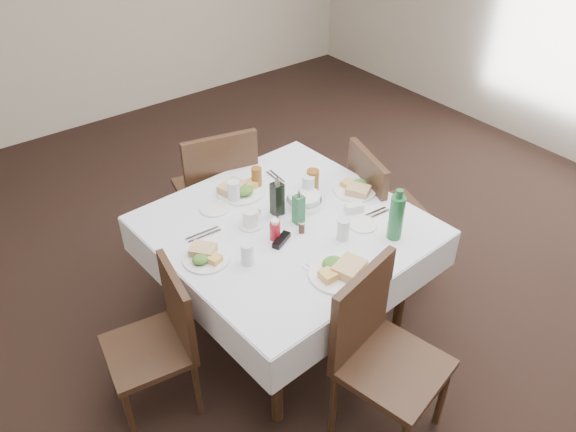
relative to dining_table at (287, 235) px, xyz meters
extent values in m
plane|color=black|center=(0.23, -0.15, -0.68)|extent=(7.00, 7.00, 0.00)
cylinder|color=#301F12|center=(-0.45, -0.50, -0.32)|extent=(0.06, 0.06, 0.72)
cylinder|color=#301F12|center=(-0.50, 0.45, -0.32)|extent=(0.06, 0.06, 0.72)
cylinder|color=#301F12|center=(0.50, -0.45, -0.32)|extent=(0.06, 0.06, 0.72)
cylinder|color=#301F12|center=(0.45, 0.50, -0.32)|extent=(0.06, 0.06, 0.72)
cube|color=#301F12|center=(0.00, 0.00, 0.05)|extent=(1.26, 1.26, 0.03)
cube|color=white|center=(0.00, 0.00, 0.07)|extent=(1.38, 1.38, 0.01)
cube|color=white|center=(-0.04, 0.65, -0.04)|extent=(1.31, 0.09, 0.22)
cube|color=white|center=(0.04, -0.65, -0.04)|extent=(1.31, 0.09, 0.22)
cube|color=white|center=(0.65, 0.04, -0.04)|extent=(0.09, 1.31, 0.22)
cube|color=white|center=(-0.65, -0.04, -0.04)|extent=(0.09, 1.31, 0.22)
cube|color=#301F12|center=(0.06, 0.89, -0.20)|extent=(0.57, 0.57, 0.04)
cube|color=#301F12|center=(0.01, 0.68, 0.06)|extent=(0.47, 0.15, 0.51)
cylinder|color=#301F12|center=(0.31, 1.04, -0.44)|extent=(0.04, 0.04, 0.48)
cylinder|color=#301F12|center=(0.21, 0.64, -0.44)|extent=(0.04, 0.04, 0.48)
cylinder|color=#301F12|center=(-0.09, 1.13, -0.44)|extent=(0.04, 0.04, 0.48)
cylinder|color=#301F12|center=(-0.18, 0.74, -0.44)|extent=(0.04, 0.04, 0.48)
cube|color=#301F12|center=(-0.04, -0.88, -0.22)|extent=(0.53, 0.53, 0.04)
cube|color=#301F12|center=(-0.08, -0.68, 0.02)|extent=(0.45, 0.14, 0.49)
cylinder|color=#301F12|center=(-0.27, -0.73, -0.45)|extent=(0.04, 0.04, 0.46)
cylinder|color=#301F12|center=(0.19, -1.02, -0.45)|extent=(0.04, 0.04, 0.46)
cylinder|color=#301F12|center=(0.11, -0.65, -0.45)|extent=(0.04, 0.04, 0.46)
cube|color=#301F12|center=(0.83, -0.02, -0.22)|extent=(0.56, 0.56, 0.04)
cube|color=#301F12|center=(0.64, 0.04, 0.02)|extent=(0.17, 0.44, 0.49)
cylinder|color=#301F12|center=(0.96, -0.26, -0.45)|extent=(0.04, 0.04, 0.46)
cylinder|color=#301F12|center=(0.59, -0.14, -0.45)|extent=(0.04, 0.04, 0.46)
cylinder|color=#301F12|center=(1.08, 0.11, -0.45)|extent=(0.04, 0.04, 0.46)
cylinder|color=#301F12|center=(0.71, 0.22, -0.45)|extent=(0.04, 0.04, 0.46)
cube|color=#301F12|center=(-0.89, -0.04, -0.27)|extent=(0.46, 0.46, 0.04)
cube|color=#301F12|center=(-0.71, -0.06, -0.06)|extent=(0.10, 0.40, 0.43)
cylinder|color=#301F12|center=(-1.03, 0.16, -0.48)|extent=(0.03, 0.03, 0.41)
cylinder|color=#301F12|center=(-0.69, 0.11, -0.48)|extent=(0.03, 0.03, 0.41)
cylinder|color=#301F12|center=(-1.09, -0.18, -0.48)|extent=(0.03, 0.03, 0.41)
cylinder|color=#301F12|center=(-0.75, -0.23, -0.48)|extent=(0.03, 0.03, 0.41)
cylinder|color=white|center=(-0.03, 0.40, 0.09)|extent=(0.28, 0.28, 0.01)
cube|color=tan|center=(-0.07, 0.43, 0.12)|extent=(0.17, 0.15, 0.05)
cube|color=#CE813F|center=(0.02, 0.40, 0.11)|extent=(0.10, 0.08, 0.04)
ellipsoid|color=#2C6416|center=(-0.03, 0.36, 0.12)|extent=(0.10, 0.09, 0.05)
cylinder|color=white|center=(-0.05, -0.48, 0.09)|extent=(0.29, 0.29, 0.02)
cube|color=tan|center=(-0.01, -0.50, 0.12)|extent=(0.18, 0.16, 0.05)
cube|color=#CE813F|center=(-0.10, -0.48, 0.12)|extent=(0.10, 0.08, 0.04)
ellipsoid|color=#2C6416|center=(-0.05, -0.43, 0.12)|extent=(0.11, 0.10, 0.05)
cylinder|color=white|center=(0.51, 0.01, 0.09)|extent=(0.25, 0.25, 0.01)
cube|color=tan|center=(0.49, -0.03, 0.11)|extent=(0.15, 0.16, 0.04)
cube|color=#CE813F|center=(0.50, 0.05, 0.11)|extent=(0.08, 0.09, 0.03)
ellipsoid|color=#2C6416|center=(0.55, 0.01, 0.11)|extent=(0.09, 0.08, 0.04)
cylinder|color=white|center=(-0.49, 0.01, 0.09)|extent=(0.24, 0.24, 0.01)
cube|color=tan|center=(-0.49, 0.05, 0.11)|extent=(0.15, 0.16, 0.04)
cube|color=#CE813F|center=(-0.48, -0.03, 0.11)|extent=(0.08, 0.10, 0.03)
ellipsoid|color=#2C6416|center=(-0.53, 0.00, 0.11)|extent=(0.09, 0.08, 0.04)
cylinder|color=white|center=(-0.24, 0.35, 0.09)|extent=(0.17, 0.17, 0.01)
cylinder|color=white|center=(0.32, -0.26, 0.09)|extent=(0.16, 0.16, 0.01)
cylinder|color=silver|center=(-0.11, 0.35, 0.15)|extent=(0.07, 0.07, 0.13)
cylinder|color=silver|center=(0.15, -0.28, 0.14)|extent=(0.07, 0.07, 0.12)
cylinder|color=silver|center=(0.26, 0.13, 0.15)|extent=(0.07, 0.07, 0.13)
cylinder|color=silver|center=(-0.35, -0.14, 0.14)|extent=(0.06, 0.06, 0.11)
cylinder|color=brown|center=(0.08, 0.40, 0.15)|extent=(0.06, 0.06, 0.13)
cylinder|color=brown|center=(0.30, 0.15, 0.16)|extent=(0.07, 0.07, 0.15)
cylinder|color=silver|center=(0.19, 0.08, 0.10)|extent=(0.20, 0.20, 0.04)
cylinder|color=white|center=(0.19, 0.08, 0.13)|extent=(0.18, 0.18, 0.04)
cube|color=black|center=(0.02, 0.10, 0.18)|extent=(0.06, 0.06, 0.20)
cone|color=silver|center=(0.02, 0.10, 0.30)|extent=(0.03, 0.03, 0.05)
cube|color=#216736|center=(0.06, -0.03, 0.17)|extent=(0.05, 0.05, 0.17)
cone|color=silver|center=(0.06, -0.03, 0.27)|extent=(0.03, 0.03, 0.05)
cylinder|color=#A61520|center=(-0.13, -0.07, 0.13)|extent=(0.06, 0.06, 0.10)
cylinder|color=white|center=(-0.13, -0.07, 0.19)|extent=(0.04, 0.04, 0.02)
cylinder|color=white|center=(-0.06, 0.01, 0.11)|extent=(0.03, 0.03, 0.07)
cylinder|color=silver|center=(-0.06, 0.01, 0.15)|extent=(0.03, 0.03, 0.01)
cylinder|color=#3E2718|center=(0.02, -0.11, 0.11)|extent=(0.03, 0.03, 0.06)
cylinder|color=silver|center=(0.02, -0.11, 0.15)|extent=(0.03, 0.03, 0.01)
cylinder|color=white|center=(-0.16, 0.11, 0.09)|extent=(0.13, 0.13, 0.01)
cylinder|color=white|center=(-0.16, 0.11, 0.13)|extent=(0.08, 0.08, 0.09)
cylinder|color=black|center=(-0.16, 0.11, 0.16)|extent=(0.07, 0.07, 0.01)
torus|color=white|center=(-0.11, 0.11, 0.13)|extent=(0.06, 0.02, 0.06)
cube|color=black|center=(-0.12, -0.11, 0.09)|extent=(0.14, 0.09, 0.03)
cylinder|color=#216736|center=(0.38, -0.43, 0.20)|extent=(0.08, 0.08, 0.25)
cylinder|color=#216736|center=(0.38, -0.43, 0.35)|extent=(0.04, 0.04, 0.05)
cube|color=white|center=(0.36, -0.14, 0.11)|extent=(0.11, 0.09, 0.05)
cube|color=#D8738B|center=(0.36, -0.14, 0.11)|extent=(0.08, 0.06, 0.02)
cube|color=silver|center=(0.22, 0.41, 0.08)|extent=(0.03, 0.16, 0.01)
cube|color=silver|center=(0.24, 0.41, 0.08)|extent=(0.03, 0.16, 0.01)
cube|color=silver|center=(-0.10, -0.41, 0.08)|extent=(0.04, 0.18, 0.01)
cube|color=silver|center=(-0.13, -0.41, 0.08)|extent=(0.04, 0.18, 0.01)
cube|color=silver|center=(0.43, -0.25, 0.08)|extent=(0.19, 0.03, 0.01)
cube|color=silver|center=(0.43, -0.22, 0.08)|extent=(0.19, 0.03, 0.01)
cube|color=silver|center=(-0.41, 0.20, 0.08)|extent=(0.19, 0.03, 0.01)
cube|color=silver|center=(-0.41, 0.17, 0.08)|extent=(0.19, 0.03, 0.01)
camera|label=1|loc=(-1.46, -1.92, 1.90)|focal=35.00mm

